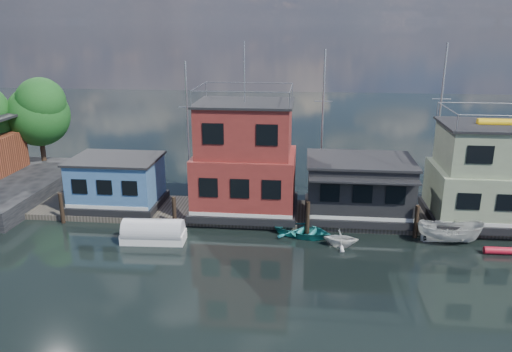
# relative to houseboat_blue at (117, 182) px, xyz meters

# --- Properties ---
(ground) EXTENTS (160.00, 160.00, 0.00)m
(ground) POSITION_rel_houseboat_blue_xyz_m (18.00, -12.00, -2.21)
(ground) COLOR black
(ground) RESTS_ON ground
(dock) EXTENTS (48.00, 5.00, 0.40)m
(dock) POSITION_rel_houseboat_blue_xyz_m (18.00, 0.00, -2.01)
(dock) COLOR #595147
(dock) RESTS_ON ground
(houseboat_blue) EXTENTS (6.40, 4.90, 3.66)m
(houseboat_blue) POSITION_rel_houseboat_blue_xyz_m (0.00, 0.00, 0.00)
(houseboat_blue) COLOR black
(houseboat_blue) RESTS_ON dock
(houseboat_red) EXTENTS (7.40, 5.90, 11.86)m
(houseboat_red) POSITION_rel_houseboat_blue_xyz_m (9.50, 0.00, 1.90)
(houseboat_red) COLOR black
(houseboat_red) RESTS_ON dock
(houseboat_dark) EXTENTS (7.40, 6.10, 4.06)m
(houseboat_dark) POSITION_rel_houseboat_blue_xyz_m (17.50, -0.02, 0.21)
(houseboat_dark) COLOR black
(houseboat_dark) RESTS_ON dock
(houseboat_green) EXTENTS (8.40, 5.90, 7.03)m
(houseboat_green) POSITION_rel_houseboat_blue_xyz_m (26.50, 0.00, 1.34)
(houseboat_green) COLOR black
(houseboat_green) RESTS_ON dock
(pilings) EXTENTS (42.28, 0.28, 2.20)m
(pilings) POSITION_rel_houseboat_blue_xyz_m (17.67, -2.80, -1.11)
(pilings) COLOR #2D2116
(pilings) RESTS_ON ground
(background_masts) EXTENTS (36.40, 0.16, 12.00)m
(background_masts) POSITION_rel_houseboat_blue_xyz_m (22.76, 6.00, 3.35)
(background_masts) COLOR silver
(background_masts) RESTS_ON ground
(dinghy_white) EXTENTS (2.35, 2.08, 1.15)m
(dinghy_white) POSITION_rel_houseboat_blue_xyz_m (16.10, -4.68, -1.63)
(dinghy_white) COLOR white
(dinghy_white) RESTS_ON ground
(tarp_runabout) EXTENTS (4.08, 1.82, 1.62)m
(tarp_runabout) POSITION_rel_houseboat_blue_xyz_m (4.25, -5.19, -1.60)
(tarp_runabout) COLOR white
(tarp_runabout) RESTS_ON ground
(red_kayak) EXTENTS (3.12, 0.51, 0.46)m
(red_kayak) POSITION_rel_houseboat_blue_xyz_m (26.25, -4.76, -1.98)
(red_kayak) COLOR red
(red_kayak) RESTS_ON ground
(motorboat) EXTENTS (4.14, 1.72, 1.57)m
(motorboat) POSITION_rel_houseboat_blue_xyz_m (22.97, -3.52, -1.42)
(motorboat) COLOR silver
(motorboat) RESTS_ON ground
(dinghy_teal) EXTENTS (4.48, 3.89, 0.78)m
(dinghy_teal) POSITION_rel_houseboat_blue_xyz_m (13.76, -3.32, -1.82)
(dinghy_teal) COLOR teal
(dinghy_teal) RESTS_ON ground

